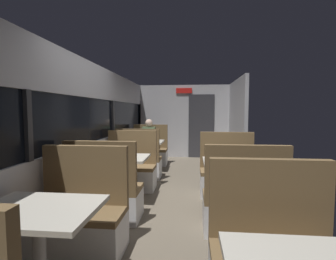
# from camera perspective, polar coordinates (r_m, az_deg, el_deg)

# --- Properties ---
(ground_plane) EXTENTS (3.30, 9.20, 0.02)m
(ground_plane) POSITION_cam_1_polar(r_m,az_deg,el_deg) (4.14, 1.42, -16.74)
(ground_plane) COLOR #665B4C
(carriage_window_panel_left) EXTENTS (0.09, 8.48, 2.30)m
(carriage_window_panel_left) POSITION_cam_1_polar(r_m,az_deg,el_deg) (4.24, -18.49, -0.91)
(carriage_window_panel_left) COLOR #B2B2B7
(carriage_window_panel_left) RESTS_ON ground_plane
(carriage_end_bulkhead) EXTENTS (2.90, 0.11, 2.30)m
(carriage_end_bulkhead) POSITION_cam_1_polar(r_m,az_deg,el_deg) (8.06, 4.05, 1.89)
(carriage_end_bulkhead) COLOR #B2B2B7
(carriage_end_bulkhead) RESTS_ON ground_plane
(carriage_aisle_panel_right) EXTENTS (0.08, 2.40, 2.30)m
(carriage_aisle_panel_right) POSITION_cam_1_polar(r_m,az_deg,el_deg) (6.96, 15.30, 1.46)
(carriage_aisle_panel_right) COLOR #B2B2B7
(carriage_aisle_panel_right) RESTS_ON ground_plane
(dining_table_near_window) EXTENTS (0.90, 0.70, 0.74)m
(dining_table_near_window) POSITION_cam_1_polar(r_m,az_deg,el_deg) (2.28, -27.33, -17.74)
(dining_table_near_window) COLOR #9E9EA3
(dining_table_near_window) RESTS_ON ground_plane
(bench_near_window_facing_entry) EXTENTS (0.95, 0.50, 1.10)m
(bench_near_window_facing_entry) POSITION_cam_1_polar(r_m,az_deg,el_deg) (2.96, -19.33, -18.76)
(bench_near_window_facing_entry) COLOR silver
(bench_near_window_facing_entry) RESTS_ON ground_plane
(dining_table_mid_window) EXTENTS (0.90, 0.70, 0.74)m
(dining_table_mid_window) POSITION_cam_1_polar(r_m,az_deg,el_deg) (4.19, -10.90, -7.31)
(dining_table_mid_window) COLOR #9E9EA3
(dining_table_mid_window) RESTS_ON ground_plane
(bench_mid_window_facing_end) EXTENTS (0.95, 0.50, 1.10)m
(bench_mid_window_facing_end) POSITION_cam_1_polar(r_m,az_deg,el_deg) (3.62, -14.07, -14.31)
(bench_mid_window_facing_end) COLOR silver
(bench_mid_window_facing_end) RESTS_ON ground_plane
(bench_mid_window_facing_entry) EXTENTS (0.95, 0.50, 1.10)m
(bench_mid_window_facing_entry) POSITION_cam_1_polar(r_m,az_deg,el_deg) (4.91, -8.50, -9.27)
(bench_mid_window_facing_entry) COLOR silver
(bench_mid_window_facing_entry) RESTS_ON ground_plane
(dining_table_far_window) EXTENTS (0.90, 0.70, 0.74)m
(dining_table_far_window) POSITION_cam_1_polar(r_m,az_deg,el_deg) (6.26, -5.25, -3.40)
(dining_table_far_window) COLOR #9E9EA3
(dining_table_far_window) RESTS_ON ground_plane
(bench_far_window_facing_end) EXTENTS (0.95, 0.50, 1.10)m
(bench_far_window_facing_end) POSITION_cam_1_polar(r_m,az_deg,el_deg) (5.64, -6.59, -7.48)
(bench_far_window_facing_end) COLOR silver
(bench_far_window_facing_end) RESTS_ON ground_plane
(bench_far_window_facing_entry) EXTENTS (0.95, 0.50, 1.10)m
(bench_far_window_facing_entry) POSITION_cam_1_polar(r_m,az_deg,el_deg) (6.99, -4.15, -5.16)
(bench_far_window_facing_entry) COLOR silver
(bench_far_window_facing_entry) RESTS_ON ground_plane
(dining_table_rear_aisle) EXTENTS (0.90, 0.70, 0.74)m
(dining_table_rear_aisle) POSITION_cam_1_polar(r_m,az_deg,el_deg) (3.87, 14.77, -8.34)
(dining_table_rear_aisle) COLOR #9E9EA3
(dining_table_rear_aisle) RESTS_ON ground_plane
(bench_rear_aisle_facing_end) EXTENTS (0.95, 0.50, 1.10)m
(bench_rear_aisle_facing_end) POSITION_cam_1_polar(r_m,az_deg,el_deg) (3.30, 16.66, -16.27)
(bench_rear_aisle_facing_end) COLOR silver
(bench_rear_aisle_facing_end) RESTS_ON ground_plane
(bench_rear_aisle_facing_entry) EXTENTS (0.95, 0.50, 1.10)m
(bench_rear_aisle_facing_entry) POSITION_cam_1_polar(r_m,az_deg,el_deg) (4.62, 13.30, -10.22)
(bench_rear_aisle_facing_entry) COLOR silver
(bench_rear_aisle_facing_entry) RESTS_ON ground_plane
(seated_passenger) EXTENTS (0.47, 0.55, 1.26)m
(seated_passenger) POSITION_cam_1_polar(r_m,az_deg,el_deg) (6.89, -4.26, -3.55)
(seated_passenger) COLOR #26262D
(seated_passenger) RESTS_ON ground_plane
(coffee_cup_secondary) EXTENTS (0.07, 0.07, 0.09)m
(coffee_cup_secondary) POSITION_cam_1_polar(r_m,az_deg,el_deg) (4.11, -10.73, -5.45)
(coffee_cup_secondary) COLOR #26598C
(coffee_cup_secondary) RESTS_ON dining_table_mid_window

